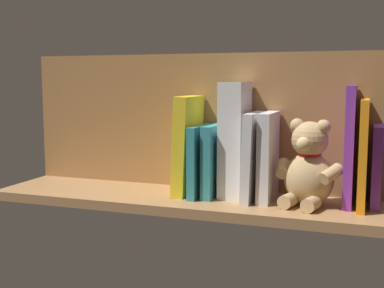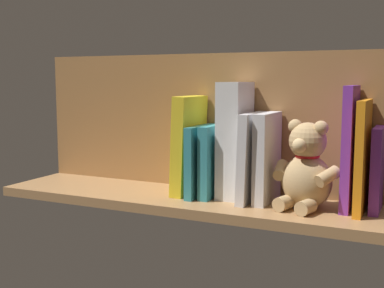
{
  "view_description": "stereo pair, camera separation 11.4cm",
  "coord_description": "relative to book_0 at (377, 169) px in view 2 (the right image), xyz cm",
  "views": [
    {
      "loc": [
        -37.85,
        107.14,
        26.67
      ],
      "look_at": [
        0.0,
        0.0,
        12.1
      ],
      "focal_mm": 46.46,
      "sensor_mm": 36.0,
      "label": 1
    },
    {
      "loc": [
        -48.43,
        102.79,
        26.67
      ],
      "look_at": [
        0.0,
        0.0,
        12.1
      ],
      "focal_mm": 46.46,
      "sensor_mm": 36.0,
      "label": 2
    }
  ],
  "objects": [
    {
      "name": "ground_plane",
      "position": [
        40.18,
        3.4,
        -9.77
      ],
      "size": [
        94.23,
        24.13,
        2.2
      ],
      "primitive_type": "cube",
      "color": "#A87A4C"
    },
    {
      "name": "shelf_back_panel",
      "position": [
        40.18,
        -6.42,
        7.93
      ],
      "size": [
        94.23,
        1.5,
        33.2
      ],
      "primitive_type": "cube",
      "color": "#9F6E3D",
      "rests_on": "ground_plane"
    },
    {
      "name": "book_0",
      "position": [
        0.0,
        0.0,
        0.0
      ],
      "size": [
        1.94,
        10.53,
        17.33
      ],
      "primitive_type": "cube",
      "color": "purple",
      "rests_on": "ground_plane"
    },
    {
      "name": "book_1",
      "position": [
        2.76,
        1.69,
        2.75
      ],
      "size": [
        1.65,
        13.92,
        22.83
      ],
      "primitive_type": "cube",
      "color": "orange",
      "rests_on": "ground_plane"
    },
    {
      "name": "book_2",
      "position": [
        5.49,
        0.64,
        4.17
      ],
      "size": [
        1.89,
        11.8,
        25.66
      ],
      "primitive_type": "cube",
      "color": "purple",
      "rests_on": "ground_plane"
    },
    {
      "name": "teddy_bear",
      "position": [
        13.64,
        3.92,
        -0.48
      ],
      "size": [
        14.56,
        13.79,
        18.61
      ],
      "rotation": [
        0.0,
        0.0,
        -0.27
      ],
      "color": "tan",
      "rests_on": "ground_plane"
    },
    {
      "name": "book_3",
      "position": [
        22.76,
        1.46,
        1.17
      ],
      "size": [
        2.68,
        13.45,
        19.67
      ],
      "primitive_type": "cube",
      "color": "silver",
      "rests_on": "ground_plane"
    },
    {
      "name": "book_4",
      "position": [
        26.09,
        2.09,
        1.15
      ],
      "size": [
        2.64,
        14.72,
        19.68
      ],
      "primitive_type": "cube",
      "rotation": [
        0.0,
        -0.03,
        0.0
      ],
      "color": "silver",
      "rests_on": "ground_plane"
    },
    {
      "name": "dictionary_thick_white",
      "position": [
        30.72,
        0.47,
        4.49
      ],
      "size": [
        5.29,
        11.28,
        26.32
      ],
      "primitive_type": "cube",
      "color": "white",
      "rests_on": "ground_plane"
    },
    {
      "name": "book_5",
      "position": [
        35.48,
        1.46,
        -0.4
      ],
      "size": [
        2.31,
        13.46,
        16.53
      ],
      "primitive_type": "cube",
      "color": "teal",
      "rests_on": "ground_plane"
    },
    {
      "name": "book_6",
      "position": [
        38.52,
        2.03,
        -0.5
      ],
      "size": [
        1.86,
        14.59,
        16.34
      ],
      "primitive_type": "cube",
      "color": "teal",
      "rests_on": "ground_plane"
    },
    {
      "name": "book_7",
      "position": [
        41.93,
        1.38,
        2.86
      ],
      "size": [
        3.96,
        13.29,
        23.15
      ],
      "primitive_type": "cube",
      "rotation": [
        0.0,
        -0.04,
        0.0
      ],
      "color": "yellow",
      "rests_on": "ground_plane"
    }
  ]
}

